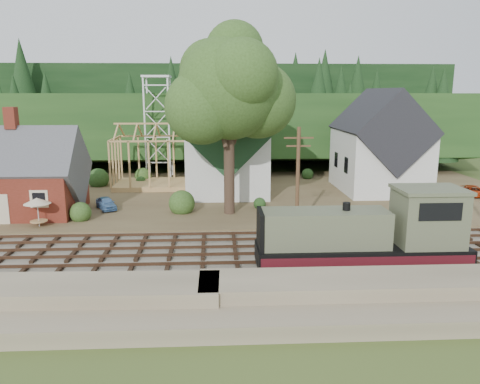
{
  "coord_description": "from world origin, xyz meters",
  "views": [
    {
      "loc": [
        0.92,
        -28.96,
        10.47
      ],
      "look_at": [
        2.71,
        6.0,
        3.0
      ],
      "focal_mm": 35.0,
      "sensor_mm": 36.0,
      "label": 1
    }
  ],
  "objects_px": {
    "car_blue": "(106,203)",
    "car_green": "(5,205)",
    "locomotive": "(370,236)",
    "car_red": "(475,191)",
    "patio_set": "(37,202)"
  },
  "relations": [
    {
      "from": "car_green",
      "to": "patio_set",
      "type": "height_order",
      "value": "patio_set"
    },
    {
      "from": "car_green",
      "to": "patio_set",
      "type": "xyz_separation_m",
      "value": [
        4.69,
        -4.91,
        1.38
      ]
    },
    {
      "from": "locomotive",
      "to": "car_blue",
      "type": "height_order",
      "value": "locomotive"
    },
    {
      "from": "car_red",
      "to": "patio_set",
      "type": "height_order",
      "value": "patio_set"
    },
    {
      "from": "locomotive",
      "to": "car_red",
      "type": "relative_size",
      "value": 2.92
    },
    {
      "from": "locomotive",
      "to": "patio_set",
      "type": "bearing_deg",
      "value": 156.9
    },
    {
      "from": "car_blue",
      "to": "car_red",
      "type": "relative_size",
      "value": 0.76
    },
    {
      "from": "car_blue",
      "to": "car_green",
      "type": "height_order",
      "value": "car_blue"
    },
    {
      "from": "locomotive",
      "to": "car_red",
      "type": "bearing_deg",
      "value": 47.48
    },
    {
      "from": "car_blue",
      "to": "car_red",
      "type": "bearing_deg",
      "value": -22.2
    },
    {
      "from": "car_green",
      "to": "car_red",
      "type": "xyz_separation_m",
      "value": [
        44.05,
        3.41,
        0.05
      ]
    },
    {
      "from": "car_red",
      "to": "car_blue",
      "type": "bearing_deg",
      "value": 105.62
    },
    {
      "from": "car_blue",
      "to": "patio_set",
      "type": "xyz_separation_m",
      "value": [
        -3.98,
        -5.21,
        1.37
      ]
    },
    {
      "from": "locomotive",
      "to": "patio_set",
      "type": "distance_m",
      "value": 24.79
    },
    {
      "from": "patio_set",
      "to": "locomotive",
      "type": "bearing_deg",
      "value": -23.1
    }
  ]
}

